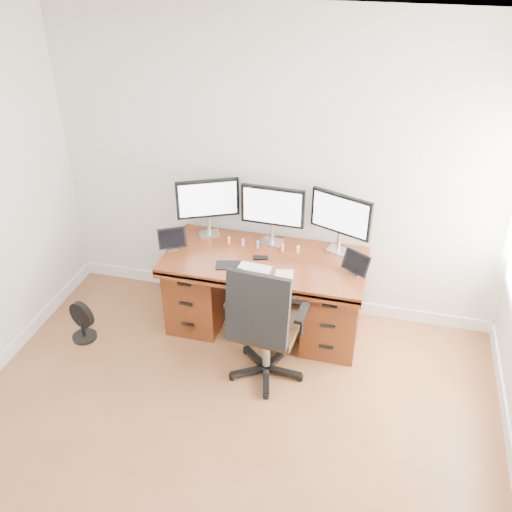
% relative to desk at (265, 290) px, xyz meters
% --- Properties ---
extents(ground, '(4.50, 4.50, 0.00)m').
position_rel_desk_xyz_m(ground, '(0.00, -1.83, -0.40)').
color(ground, brown).
rests_on(ground, ground).
extents(back_wall, '(4.00, 0.10, 2.70)m').
position_rel_desk_xyz_m(back_wall, '(0.00, 0.42, 0.95)').
color(back_wall, silver).
rests_on(back_wall, ground).
extents(desk, '(1.70, 0.80, 0.75)m').
position_rel_desk_xyz_m(desk, '(0.00, 0.00, 0.00)').
color(desk, '#5B2812').
rests_on(desk, ground).
extents(office_chair, '(0.64, 0.62, 1.09)m').
position_rel_desk_xyz_m(office_chair, '(0.15, -0.64, -0.04)').
color(office_chair, black).
rests_on(office_chair, ground).
extents(floor_fan, '(0.25, 0.21, 0.37)m').
position_rel_desk_xyz_m(floor_fan, '(-1.51, -0.57, -0.22)').
color(floor_fan, black).
rests_on(floor_fan, ground).
extents(monitor_left, '(0.51, 0.27, 0.53)m').
position_rel_desk_xyz_m(monitor_left, '(-0.58, 0.24, 0.68)').
color(monitor_left, silver).
rests_on(monitor_left, desk).
extents(monitor_center, '(0.55, 0.15, 0.53)m').
position_rel_desk_xyz_m(monitor_center, '(-0.00, 0.24, 0.68)').
color(monitor_center, silver).
rests_on(monitor_center, desk).
extents(monitor_right, '(0.52, 0.24, 0.53)m').
position_rel_desk_xyz_m(monitor_right, '(0.58, 0.24, 0.68)').
color(monitor_right, silver).
rests_on(monitor_right, desk).
extents(tablet_left, '(0.24, 0.18, 0.19)m').
position_rel_desk_xyz_m(tablet_left, '(-0.81, -0.08, 0.43)').
color(tablet_left, silver).
rests_on(tablet_left, desk).
extents(tablet_right, '(0.24, 0.18, 0.19)m').
position_rel_desk_xyz_m(tablet_right, '(0.76, -0.08, 0.43)').
color(tablet_right, silver).
rests_on(tablet_right, desk).
extents(keyboard, '(0.27, 0.14, 0.01)m').
position_rel_desk_xyz_m(keyboard, '(-0.04, -0.21, 0.36)').
color(keyboard, white).
rests_on(keyboard, desk).
extents(trackpad, '(0.16, 0.16, 0.01)m').
position_rel_desk_xyz_m(trackpad, '(0.21, -0.25, 0.35)').
color(trackpad, silver).
rests_on(trackpad, desk).
extents(drawing_tablet, '(0.24, 0.18, 0.01)m').
position_rel_desk_xyz_m(drawing_tablet, '(-0.26, -0.22, 0.35)').
color(drawing_tablet, black).
rests_on(drawing_tablet, desk).
extents(phone, '(0.14, 0.09, 0.01)m').
position_rel_desk_xyz_m(phone, '(-0.03, -0.04, 0.35)').
color(phone, black).
rests_on(phone, desk).
extents(figurine_orange, '(0.03, 0.03, 0.07)m').
position_rel_desk_xyz_m(figurine_orange, '(-0.36, 0.12, 0.39)').
color(figurine_orange, '#ED7E48').
rests_on(figurine_orange, desk).
extents(figurine_purple, '(0.03, 0.03, 0.07)m').
position_rel_desk_xyz_m(figurine_purple, '(-0.23, 0.12, 0.39)').
color(figurine_purple, '#AB65D8').
rests_on(figurine_purple, desk).
extents(figurine_blue, '(0.03, 0.03, 0.07)m').
position_rel_desk_xyz_m(figurine_blue, '(-0.10, 0.12, 0.39)').
color(figurine_blue, '#5480E5').
rests_on(figurine_blue, desk).
extents(figurine_pink, '(0.03, 0.03, 0.07)m').
position_rel_desk_xyz_m(figurine_pink, '(0.12, 0.12, 0.39)').
color(figurine_pink, '#E96886').
rests_on(figurine_pink, desk).
extents(figurine_yellow, '(0.03, 0.03, 0.07)m').
position_rel_desk_xyz_m(figurine_yellow, '(0.25, 0.12, 0.39)').
color(figurine_yellow, '#DED159').
rests_on(figurine_yellow, desk).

